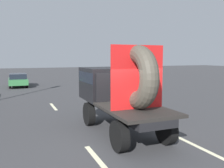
{
  "coord_description": "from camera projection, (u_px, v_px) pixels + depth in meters",
  "views": [
    {
      "loc": [
        -3.63,
        -7.41,
        2.88
      ],
      "look_at": [
        0.14,
        1.74,
        1.77
      ],
      "focal_mm": 38.78,
      "sensor_mm": 36.0,
      "label": 1
    }
  ],
  "objects": [
    {
      "name": "lane_dash_right_near",
      "position": [
        203.0,
        149.0,
        7.58
      ],
      "size": [
        0.16,
        2.91,
        0.01
      ],
      "primitive_type": "cube",
      "rotation": [
        0.0,
        0.0,
        1.57
      ],
      "color": "beige",
      "rests_on": "ground_plane"
    },
    {
      "name": "distant_sedan",
      "position": [
        18.0,
        80.0,
        23.49
      ],
      "size": [
        1.69,
        3.94,
        1.29
      ],
      "color": "black",
      "rests_on": "ground_plane"
    },
    {
      "name": "lane_dash_left_far",
      "position": [
        53.0,
        107.0,
        14.08
      ],
      "size": [
        0.16,
        2.1,
        0.01
      ],
      "primitive_type": "cube",
      "rotation": [
        0.0,
        0.0,
        1.57
      ],
      "color": "beige",
      "rests_on": "ground_plane"
    },
    {
      "name": "lane_dash_left_near",
      "position": [
        98.0,
        160.0,
        6.8
      ],
      "size": [
        0.16,
        2.19,
        0.01
      ],
      "primitive_type": "cube",
      "rotation": [
        0.0,
        0.0,
        1.57
      ],
      "color": "beige",
      "rests_on": "ground_plane"
    },
    {
      "name": "flatbed_truck",
      "position": [
        117.0,
        88.0,
        9.52
      ],
      "size": [
        2.02,
        5.07,
        3.27
      ],
      "color": "black",
      "rests_on": "ground_plane"
    },
    {
      "name": "lane_dash_right_far",
      "position": [
        106.0,
        102.0,
        15.42
      ],
      "size": [
        0.16,
        2.23,
        0.01
      ],
      "primitive_type": "cube",
      "rotation": [
        0.0,
        0.0,
        1.57
      ],
      "color": "beige",
      "rests_on": "ground_plane"
    },
    {
      "name": "ground_plane",
      "position": [
        127.0,
        139.0,
        8.5
      ],
      "size": [
        120.0,
        120.0,
        0.0
      ],
      "primitive_type": "plane",
      "color": "#38383A"
    }
  ]
}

